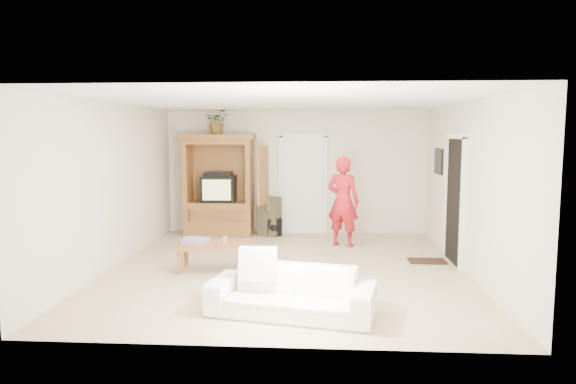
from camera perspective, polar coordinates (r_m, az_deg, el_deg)
name	(u,v)px	position (r m, az deg, el deg)	size (l,w,h in m)	color
floor	(287,269)	(8.17, -0.14, -8.52)	(6.00, 6.00, 0.00)	tan
ceiling	(287,102)	(7.91, -0.14, 9.99)	(6.00, 6.00, 0.00)	white
wall_back	(296,172)	(10.92, 0.91, 2.20)	(5.50, 5.50, 0.00)	silver
wall_front	(266,219)	(4.97, -2.46, -2.97)	(5.50, 5.50, 0.00)	silver
wall_left	(114,186)	(8.57, -18.81, 0.68)	(6.00, 6.00, 0.00)	silver
wall_right	(468,188)	(8.23, 19.35, 0.43)	(6.00, 6.00, 0.00)	silver
armoire	(220,192)	(10.81, -7.55, 0.02)	(1.82, 1.14, 2.10)	brown
door_back	(303,186)	(10.91, 1.69, 0.72)	(0.85, 0.05, 2.04)	white
doorway_right	(455,201)	(8.83, 18.08, -0.97)	(0.05, 0.90, 2.04)	black
framed_picture	(439,161)	(10.04, 16.39, 3.28)	(0.03, 0.60, 0.48)	black
doormat	(427,261)	(8.91, 15.18, -7.41)	(0.60, 0.40, 0.02)	#382316
plant	(218,122)	(10.72, -7.82, 7.76)	(0.48, 0.41, 0.53)	#4C7238
man	(343,201)	(9.70, 6.14, -1.05)	(0.62, 0.41, 1.70)	red
sofa	(291,292)	(6.10, 0.37, -11.02)	(1.92, 0.75, 0.56)	white
coffee_table	(214,247)	(8.08, -8.17, -6.06)	(1.18, 0.69, 0.43)	brown
towel	(196,241)	(8.12, -10.20, -5.34)	(0.38, 0.28, 0.08)	#DE4A84
candle	(225,240)	(8.08, -7.03, -5.29)	(0.08, 0.08, 0.10)	tan
backpack_black	(274,227)	(10.66, -1.54, -3.94)	(0.30, 0.18, 0.37)	black
backpack_olive	(269,216)	(10.70, -2.09, -2.73)	(0.43, 0.31, 0.81)	#47442B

